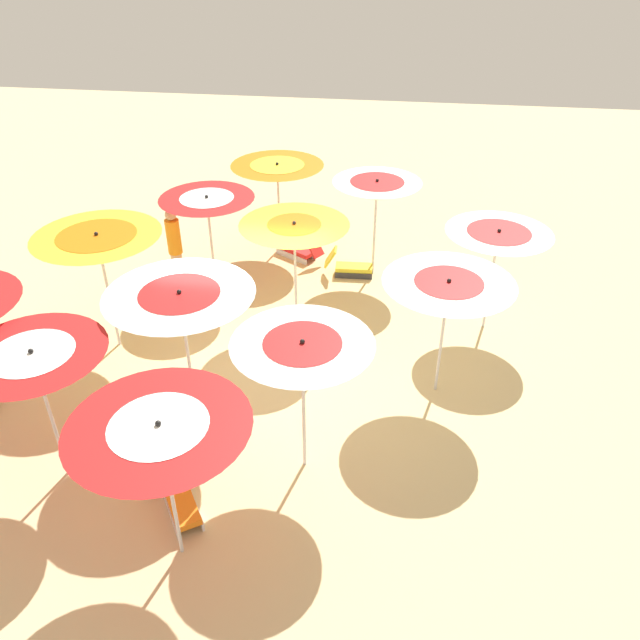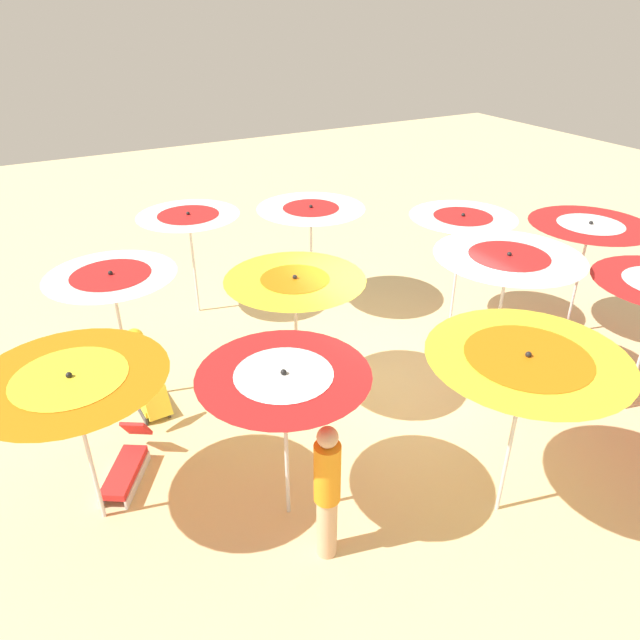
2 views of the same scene
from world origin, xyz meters
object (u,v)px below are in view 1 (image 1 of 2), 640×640
object	(u,v)px
lounger_2	(350,266)
lounger_0	(173,446)
beachgoer_0	(175,248)
lounger_3	(299,250)
beach_umbrella_2	(448,291)
beach_umbrella_11	(277,171)
beach_ball	(443,279)
beach_umbrella_6	(294,233)
beach_umbrella_5	(181,305)
beach_umbrella_9	(99,245)
beach_umbrella_0	(161,437)
beach_umbrella_4	(35,364)
beach_umbrella_7	(377,190)
beach_umbrella_1	(303,355)
beach_umbrella_10	(207,205)
lounger_4	(180,498)
beach_umbrella_3	(498,240)

from	to	relation	value
lounger_2	lounger_0	bearing A→B (deg)	-112.15
beachgoer_0	lounger_3	bearing A→B (deg)	7.05
beach_umbrella_2	beach_umbrella_11	world-z (taller)	beach_umbrella_2
lounger_3	beach_ball	bearing A→B (deg)	-163.01
beach_umbrella_2	beach_umbrella_6	distance (m)	3.28
beach_umbrella_5	beach_umbrella_6	distance (m)	3.22
lounger_3	beachgoer_0	world-z (taller)	beachgoer_0
beach_umbrella_9	beach_ball	world-z (taller)	beach_umbrella_9
beach_umbrella_6	lounger_2	distance (m)	2.93
beach_umbrella_0	lounger_2	distance (m)	8.07
beach_umbrella_6	lounger_3	xyz separation A→B (m)	(-2.81, -0.43, -1.80)
beach_umbrella_0	beachgoer_0	world-z (taller)	beach_umbrella_0
beach_umbrella_2	beach_umbrella_9	world-z (taller)	beach_umbrella_9
beach_umbrella_2	beach_umbrella_5	xyz separation A→B (m)	(1.26, -3.95, 0.18)
lounger_3	beach_umbrella_5	bearing A→B (deg)	114.49
beach_umbrella_4	lounger_3	world-z (taller)	beach_umbrella_4
beach_umbrella_0	beach_umbrella_2	size ratio (longest dim) A/B	1.03
beach_umbrella_4	beach_ball	size ratio (longest dim) A/B	6.45
beach_umbrella_2	beach_umbrella_11	bearing A→B (deg)	-142.99
beach_umbrella_4	beach_umbrella_11	bearing A→B (deg)	167.46
beach_umbrella_7	beachgoer_0	size ratio (longest dim) A/B	1.21
beach_umbrella_6	lounger_3	world-z (taller)	beach_umbrella_6
beach_umbrella_1	beach_umbrella_10	world-z (taller)	beach_umbrella_1
beach_umbrella_4	beach_umbrella_5	size ratio (longest dim) A/B	0.94
beach_umbrella_0	beach_ball	bearing A→B (deg)	154.70
beach_umbrella_1	beach_umbrella_9	xyz separation A→B (m)	(-2.60, -4.06, 0.07)
beach_umbrella_5	lounger_2	bearing A→B (deg)	158.37
beach_umbrella_9	beachgoer_0	xyz separation A→B (m)	(-2.25, 0.47, -1.14)
beach_umbrella_6	beach_umbrella_10	xyz separation A→B (m)	(-1.15, -2.02, -0.04)
beach_umbrella_6	lounger_4	xyz separation A→B (m)	(4.89, -0.80, -1.81)
beach_umbrella_1	beachgoer_0	size ratio (longest dim) A/B	1.24
beach_umbrella_9	lounger_0	size ratio (longest dim) A/B	1.90
beach_umbrella_1	lounger_3	bearing A→B (deg)	-169.58
beach_umbrella_3	beach_umbrella_11	world-z (taller)	beach_umbrella_11
beach_umbrella_4	lounger_2	size ratio (longest dim) A/B	2.06
lounger_0	beach_ball	size ratio (longest dim) A/B	3.54
beach_umbrella_6	beachgoer_0	xyz separation A→B (m)	(-1.03, -2.80, -1.01)
beach_umbrella_5	lounger_0	world-z (taller)	beach_umbrella_5
lounger_2	beach_umbrella_5	bearing A→B (deg)	-114.64
beach_umbrella_7	beach_umbrella_10	bearing A→B (deg)	-71.11
beach_umbrella_3	beach_umbrella_11	size ratio (longest dim) A/B	0.98
beach_umbrella_2	beach_umbrella_3	xyz separation A→B (m)	(-2.15, 0.98, -0.07)
beach_umbrella_1	beach_umbrella_3	distance (m)	5.17
beach_umbrella_6	lounger_4	world-z (taller)	beach_umbrella_6
beach_umbrella_10	lounger_2	distance (m)	3.52
beach_umbrella_4	lounger_3	distance (m)	7.87
beach_umbrella_1	beach_ball	world-z (taller)	beach_umbrella_1
beach_umbrella_11	beachgoer_0	distance (m)	3.04
beach_umbrella_4	lounger_2	bearing A→B (deg)	151.82
beach_umbrella_4	beachgoer_0	size ratio (longest dim) A/B	1.23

